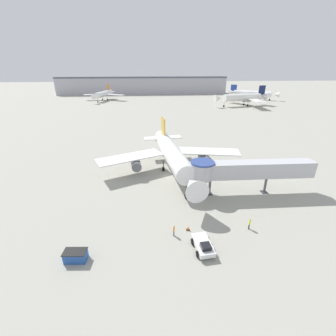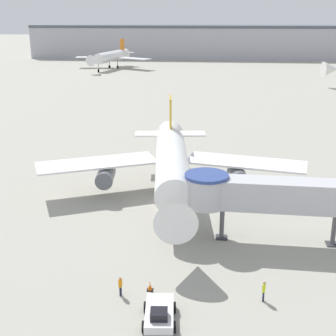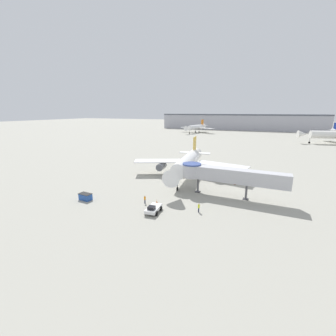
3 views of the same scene
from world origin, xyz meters
The scene contains 11 objects.
ground_plane centered at (0.00, 0.00, 0.00)m, with size 800.00×800.00×0.00m, color #9E9B8E.
main_airplane centered at (0.44, 1.14, 4.28)m, with size 32.14×29.67×10.14m.
jet_bridge centered at (11.95, -8.47, 4.75)m, with size 21.89×4.10×6.44m.
pushback_tug_white centered at (1.65, -21.68, 0.72)m, with size 2.57×4.17×1.52m.
service_container_blue centered at (-13.79, -21.85, 0.68)m, with size 2.81×1.74×1.35m.
traffic_cone_near_nose centered at (0.46, -17.76, 0.39)m, with size 0.49×0.49×0.81m.
traffic_cone_starboard_wing centered at (13.15, 0.41, 0.37)m, with size 0.47×0.47×0.78m.
ground_crew_marshaller centered at (9.12, -18.36, 0.98)m, with size 0.27×0.37×1.71m.
ground_crew_wing_walker centered at (-1.68, -18.71, 0.94)m, with size 0.24×0.35×1.63m.
background_jet_orange_tail centered at (-34.28, 128.62, 4.62)m, with size 30.29×30.97×10.53m.
terminal_building centered at (-5.83, 175.00, 7.45)m, with size 148.65×18.84×14.88m.
Camera 3 is at (18.71, -54.75, 17.70)m, focal length 24.00 mm.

